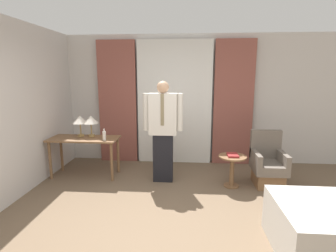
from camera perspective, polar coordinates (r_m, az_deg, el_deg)
name	(u,v)px	position (r m, az deg, el deg)	size (l,w,h in m)	color
ground_plane	(161,239)	(3.31, -1.53, -23.46)	(16.00, 16.00, 0.00)	brown
wall_back	(175,100)	(5.65, 1.50, 5.76)	(10.00, 0.06, 2.70)	beige
curtain_sheer_center	(174,103)	(5.52, 1.42, 5.02)	(1.55, 0.06, 2.58)	white
curtain_drape_left	(118,103)	(5.72, -10.92, 5.03)	(0.81, 0.06, 2.58)	brown
curtain_drape_right	(233,104)	(5.59, 14.04, 4.77)	(0.81, 0.06, 2.58)	brown
desk	(84,143)	(5.10, -17.74, -3.65)	(1.26, 0.55, 0.73)	brown
table_lamp_left	(80,120)	(5.16, -18.61, 1.20)	(0.28, 0.28, 0.40)	#9E7F47
table_lamp_right	(91,120)	(5.08, -16.45, 1.19)	(0.28, 0.28, 0.40)	#9E7F47
bottle_near_edge	(104,136)	(4.78, -13.72, -2.03)	(0.06, 0.06, 0.20)	silver
person	(163,128)	(4.55, -1.10, -0.51)	(0.69, 0.23, 1.77)	black
armchair	(268,166)	(4.87, 20.88, -8.11)	(0.52, 0.61, 0.92)	brown
side_table	(232,166)	(4.59, 13.79, -8.41)	(0.46, 0.46, 0.54)	brown
book	(233,155)	(4.53, 13.90, -6.16)	(0.18, 0.24, 0.03)	maroon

